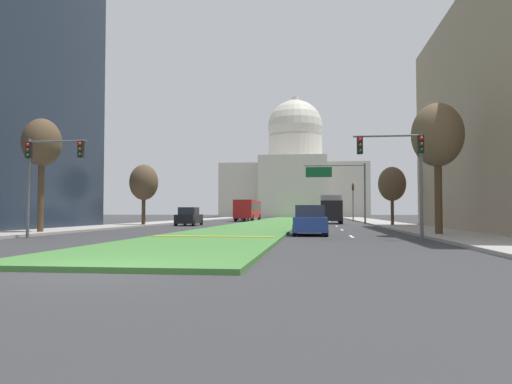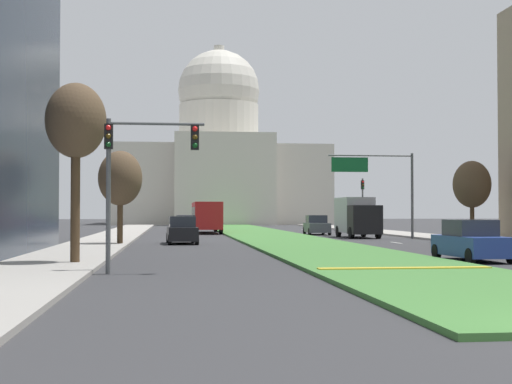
% 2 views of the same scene
% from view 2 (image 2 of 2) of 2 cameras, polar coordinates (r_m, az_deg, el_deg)
% --- Properties ---
extents(ground_plane, '(260.00, 260.00, 0.00)m').
position_cam_2_polar(ground_plane, '(67.68, 0.08, -3.30)').
color(ground_plane, '#333335').
extents(grass_median, '(6.69, 100.88, 0.14)m').
position_cam_2_polar(grass_median, '(62.11, 0.68, -3.40)').
color(grass_median, '#427A38').
rests_on(grass_median, ground_plane).
extents(median_curb_nose, '(6.02, 0.50, 0.04)m').
position_cam_2_polar(median_curb_nose, '(25.27, 11.65, -5.89)').
color(median_curb_nose, gold).
rests_on(median_curb_nose, grass_median).
extents(lane_dashes_right, '(0.16, 55.06, 0.01)m').
position_cam_2_polar(lane_dashes_right, '(54.69, 9.13, -3.70)').
color(lane_dashes_right, silver).
rests_on(lane_dashes_right, ground_plane).
extents(sidewalk_left, '(4.00, 100.88, 0.15)m').
position_cam_2_polar(sidewalk_left, '(56.20, -11.36, -3.56)').
color(sidewalk_left, '#9E9991').
rests_on(sidewalk_left, ground_plane).
extents(sidewalk_right, '(4.00, 100.88, 0.15)m').
position_cam_2_polar(sidewalk_right, '(59.61, 13.43, -3.43)').
color(sidewalk_right, '#9E9991').
rests_on(sidewalk_right, ground_plane).
extents(capitol_building, '(34.56, 29.34, 30.53)m').
position_cam_2_polar(capitol_building, '(122.97, -2.93, 2.17)').
color(capitol_building, beige).
rests_on(capitol_building, ground_plane).
extents(traffic_light_near_left, '(3.34, 0.35, 5.20)m').
position_cam_2_polar(traffic_light_near_left, '(24.62, -9.60, 2.46)').
color(traffic_light_near_left, '#515456').
rests_on(traffic_light_near_left, ground_plane).
extents(traffic_light_far_right, '(0.28, 0.35, 5.20)m').
position_cam_2_polar(traffic_light_far_right, '(69.07, 8.41, -0.50)').
color(traffic_light_far_right, '#515456').
rests_on(traffic_light_far_right, ground_plane).
extents(overhead_guide_sign, '(6.58, 0.20, 6.50)m').
position_cam_2_polar(overhead_guide_sign, '(55.34, 9.77, 1.18)').
color(overhead_guide_sign, '#515456').
rests_on(overhead_guide_sign, ground_plane).
extents(street_tree_left_near, '(2.32, 2.32, 7.04)m').
position_cam_2_polar(street_tree_left_near, '(28.78, -14.02, 5.25)').
color(street_tree_left_near, '#4C3823').
rests_on(street_tree_left_near, ground_plane).
extents(street_tree_left_mid, '(2.67, 2.67, 5.78)m').
position_cam_2_polar(street_tree_left_mid, '(44.70, -10.66, 1.04)').
color(street_tree_left_mid, '#4C3823').
rests_on(street_tree_left_mid, ground_plane).
extents(street_tree_right_mid, '(2.50, 2.50, 5.46)m').
position_cam_2_polar(street_tree_right_mid, '(50.18, 16.66, 0.56)').
color(street_tree_right_mid, '#4C3823').
rests_on(street_tree_right_mid, ground_plane).
extents(sedan_lead_stopped, '(2.04, 4.41, 1.74)m').
position_cam_2_polar(sedan_lead_stopped, '(31.78, 16.63, -3.77)').
color(sedan_lead_stopped, navy).
rests_on(sedan_lead_stopped, ground_plane).
extents(sedan_midblock, '(2.05, 4.68, 1.78)m').
position_cam_2_polar(sedan_midblock, '(46.82, -5.86, -3.07)').
color(sedan_midblock, black).
rests_on(sedan_midblock, ground_plane).
extents(sedan_distant, '(2.20, 4.71, 1.74)m').
position_cam_2_polar(sedan_distant, '(64.94, 4.80, -2.65)').
color(sedan_distant, '#4C5156').
rests_on(sedan_distant, ground_plane).
extents(sedan_far_horizon, '(2.06, 4.44, 1.66)m').
position_cam_2_polar(sedan_far_horizon, '(79.83, -5.68, -2.47)').
color(sedan_far_horizon, navy).
rests_on(sedan_far_horizon, ground_plane).
extents(box_truck_delivery, '(2.40, 6.40, 3.20)m').
position_cam_2_polar(box_truck_delivery, '(58.04, 7.96, -1.93)').
color(box_truck_delivery, black).
rests_on(box_truck_delivery, ground_plane).
extents(city_bus, '(2.62, 11.00, 2.95)m').
position_cam_2_polar(city_bus, '(69.58, -3.94, -1.79)').
color(city_bus, '#B21E1E').
rests_on(city_bus, ground_plane).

